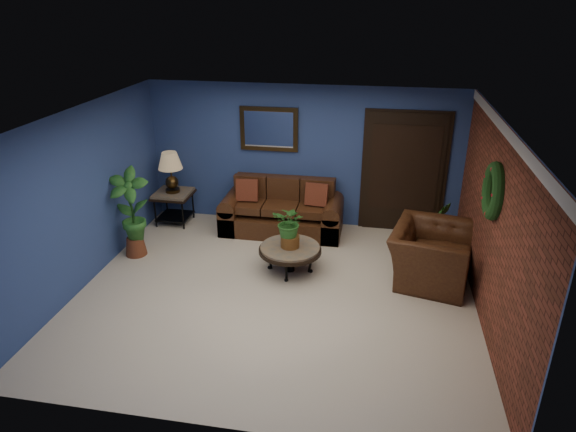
% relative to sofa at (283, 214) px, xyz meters
% --- Properties ---
extents(floor, '(5.50, 5.50, 0.00)m').
position_rel_sofa_xyz_m(floor, '(0.29, -2.08, -0.31)').
color(floor, beige).
rests_on(floor, ground).
extents(wall_back, '(5.50, 0.04, 2.50)m').
position_rel_sofa_xyz_m(wall_back, '(0.29, 0.42, 0.94)').
color(wall_back, navy).
rests_on(wall_back, ground).
extents(wall_left, '(0.04, 5.00, 2.50)m').
position_rel_sofa_xyz_m(wall_left, '(-2.46, -2.08, 0.94)').
color(wall_left, navy).
rests_on(wall_left, ground).
extents(wall_right_brick, '(0.04, 5.00, 2.50)m').
position_rel_sofa_xyz_m(wall_right_brick, '(3.04, -2.08, 0.94)').
color(wall_right_brick, maroon).
rests_on(wall_right_brick, ground).
extents(ceiling, '(5.50, 5.00, 0.02)m').
position_rel_sofa_xyz_m(ceiling, '(0.29, -2.08, 2.19)').
color(ceiling, white).
rests_on(ceiling, wall_back).
extents(crown_molding, '(0.03, 5.00, 0.14)m').
position_rel_sofa_xyz_m(crown_molding, '(3.01, -2.08, 2.12)').
color(crown_molding, white).
rests_on(crown_molding, wall_right_brick).
extents(wall_mirror, '(1.02, 0.06, 0.77)m').
position_rel_sofa_xyz_m(wall_mirror, '(-0.31, 0.38, 1.41)').
color(wall_mirror, '#3B2913').
rests_on(wall_mirror, wall_back).
extents(closet_door, '(1.44, 0.06, 2.18)m').
position_rel_sofa_xyz_m(closet_door, '(2.04, 0.39, 0.74)').
color(closet_door, black).
rests_on(closet_door, wall_back).
extents(wreath, '(0.16, 0.72, 0.72)m').
position_rel_sofa_xyz_m(wreath, '(2.98, -2.03, 1.39)').
color(wreath, black).
rests_on(wreath, wall_right_brick).
extents(sofa, '(2.09, 0.90, 0.94)m').
position_rel_sofa_xyz_m(sofa, '(0.00, 0.00, 0.00)').
color(sofa, '#412712').
rests_on(sofa, ground).
extents(coffee_table, '(0.95, 0.95, 0.41)m').
position_rel_sofa_xyz_m(coffee_table, '(0.38, -1.42, 0.04)').
color(coffee_table, '#55514A').
rests_on(coffee_table, ground).
extents(end_table, '(0.66, 0.66, 0.60)m').
position_rel_sofa_xyz_m(end_table, '(-2.01, -0.03, 0.15)').
color(end_table, '#55514A').
rests_on(end_table, ground).
extents(table_lamp, '(0.43, 0.43, 0.71)m').
position_rel_sofa_xyz_m(table_lamp, '(-2.01, -0.03, 0.75)').
color(table_lamp, '#3B2913').
rests_on(table_lamp, end_table).
extents(side_chair, '(0.44, 0.44, 0.84)m').
position_rel_sofa_xyz_m(side_chair, '(0.41, 0.03, 0.17)').
color(side_chair, brown).
rests_on(side_chair, ground).
extents(armchair, '(1.35, 1.46, 0.81)m').
position_rel_sofa_xyz_m(armchair, '(2.44, -1.31, 0.10)').
color(armchair, '#412712').
rests_on(armchair, ground).
extents(coffee_plant, '(0.58, 0.54, 0.67)m').
position_rel_sofa_xyz_m(coffee_plant, '(0.38, -1.42, 0.46)').
color(coffee_plant, brown).
rests_on(coffee_plant, coffee_table).
extents(floor_plant, '(0.44, 0.39, 0.80)m').
position_rel_sofa_xyz_m(floor_plant, '(2.64, -0.19, 0.11)').
color(floor_plant, brown).
rests_on(floor_plant, ground).
extents(tall_plant, '(0.68, 0.50, 1.45)m').
position_rel_sofa_xyz_m(tall_plant, '(-2.16, -1.34, 0.47)').
color(tall_plant, brown).
rests_on(tall_plant, ground).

